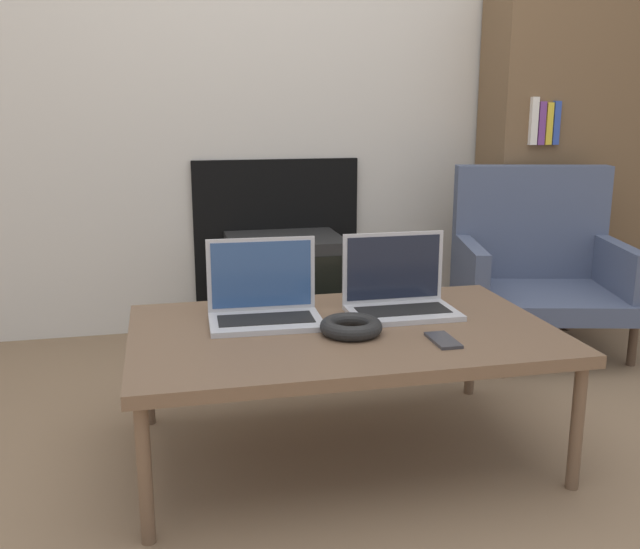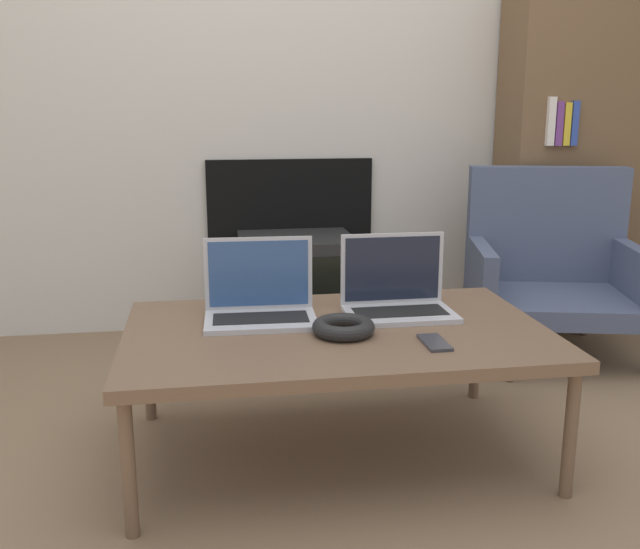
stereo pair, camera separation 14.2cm
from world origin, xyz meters
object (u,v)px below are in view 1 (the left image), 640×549
headphones (351,327)px  tv (285,288)px  laptop_right (399,294)px  phone (443,340)px  armchair (536,260)px  laptop_left (264,302)px

headphones → tv: size_ratio=0.36×
laptop_right → tv: 1.04m
phone → armchair: 1.30m
laptop_right → tv: (-0.19, 1.00, -0.22)m
headphones → armchair: armchair is taller
phone → laptop_right: bearing=94.5°
laptop_right → headphones: (-0.21, -0.18, -0.03)m
headphones → armchair: bearing=39.1°
laptop_right → phone: size_ratio=2.46×
laptop_right → armchair: 1.10m
laptop_right → phone: (0.02, -0.31, -0.05)m
laptop_left → laptop_right: same height
laptop_left → headphones: size_ratio=1.90×
tv → laptop_right: bearing=-79.3°
laptop_left → laptop_right: size_ratio=1.02×
armchair → laptop_right: bearing=-128.2°
phone → headphones: bearing=151.8°
laptop_right → armchair: size_ratio=0.42×
laptop_left → phone: bearing=-32.2°
phone → armchair: bearing=49.7°
headphones → tv: 1.20m
laptop_right → phone: bearing=-85.4°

